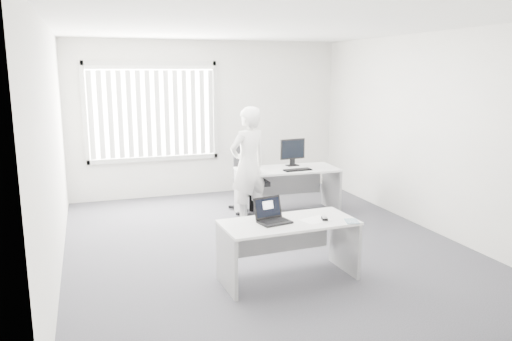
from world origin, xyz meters
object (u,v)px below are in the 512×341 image
object	(u,v)px
desk_far	(287,181)
monitor	(293,152)
laptop	(275,211)
desk_near	(288,238)
person	(248,165)
office_chair	(250,190)

from	to	relation	value
desk_far	monitor	size ratio (longest dim) A/B	3.69
monitor	laptop	bearing A→B (deg)	-123.40
desk_near	laptop	world-z (taller)	laptop
laptop	monitor	distance (m)	2.97
person	office_chair	bearing A→B (deg)	-131.20
desk_near	office_chair	distance (m)	2.80
desk_near	desk_far	xyz separation A→B (m)	(0.99, 2.44, 0.05)
desk_far	office_chair	size ratio (longest dim) A/B	1.47
desk_far	person	size ratio (longest dim) A/B	0.93
person	monitor	distance (m)	1.02
desk_near	monitor	bearing A→B (deg)	63.82
monitor	desk_far	bearing A→B (deg)	-137.24
desk_near	office_chair	world-z (taller)	office_chair
desk_far	monitor	world-z (taller)	monitor
desk_near	monitor	world-z (taller)	monitor
person	desk_near	bearing A→B (deg)	63.36
desk_near	laptop	size ratio (longest dim) A/B	4.47
laptop	office_chair	bearing A→B (deg)	65.78
office_chair	monitor	world-z (taller)	monitor
office_chair	desk_far	bearing A→B (deg)	-30.67
desk_far	office_chair	bearing A→B (deg)	152.16
desk_far	laptop	bearing A→B (deg)	-112.50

